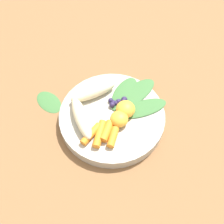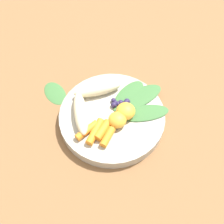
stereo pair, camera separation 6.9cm
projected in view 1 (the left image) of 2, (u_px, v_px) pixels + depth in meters
The scene contains 15 objects.
ground_plane at pixel (112, 121), 0.72m from camera, with size 2.40×2.40×0.00m, color brown.
bowl at pixel (112, 118), 0.71m from camera, with size 0.25×0.25×0.03m, color #B2AD9E.
banana_peeled_left at pixel (82, 118), 0.67m from camera, with size 0.12×0.03×0.03m, color beige.
banana_peeled_right at pixel (93, 92), 0.71m from camera, with size 0.12×0.03×0.03m, color beige.
orange_segment_near at pixel (125, 109), 0.68m from camera, with size 0.04×0.04×0.03m, color #F4A833.
orange_segment_far at pixel (119, 119), 0.67m from camera, with size 0.04×0.04×0.03m, color #F4A833.
carrot_front at pixel (91, 134), 0.66m from camera, with size 0.02×0.02×0.06m, color orange.
carrot_mid_left at pixel (100, 134), 0.66m from camera, with size 0.02×0.02×0.06m, color orange.
carrot_mid_right at pixel (107, 131), 0.66m from camera, with size 0.02×0.02×0.05m, color orange.
carrot_rear at pixel (113, 137), 0.65m from camera, with size 0.02×0.02×0.05m, color orange.
blueberry_pile at pixel (119, 102), 0.71m from camera, with size 0.05×0.04×0.02m.
kale_leaf_left at pixel (143, 108), 0.70m from camera, with size 0.12×0.04×0.01m, color #3D7038.
kale_leaf_right at pixel (133, 95), 0.72m from camera, with size 0.14×0.05×0.01m, color #3D7038.
kale_leaf_rear at pixel (124, 93), 0.73m from camera, with size 0.10×0.05×0.01m, color #3D7038.
kale_leaf_stray at pixel (49, 102), 0.75m from camera, with size 0.08×0.05×0.01m, color #3D7038.
Camera 1 is at (-0.15, -0.35, 0.61)m, focal length 47.84 mm.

